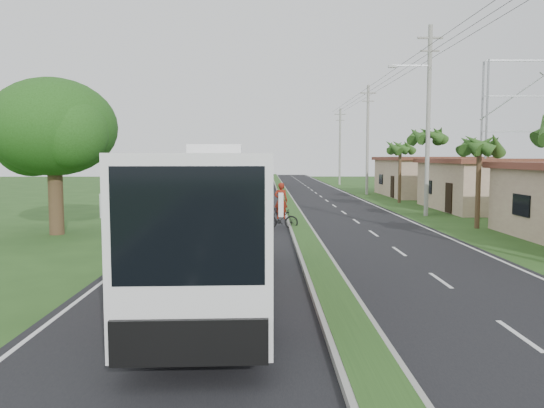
{
  "coord_description": "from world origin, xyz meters",
  "views": [
    {
      "loc": [
        -1.81,
        -15.74,
        3.73
      ],
      "look_at": [
        -1.54,
        6.32,
        1.8
      ],
      "focal_mm": 35.0,
      "sensor_mm": 36.0,
      "label": 1
    }
  ],
  "objects": [
    {
      "name": "shop_far",
      "position": [
        14.0,
        36.0,
        1.93
      ],
      "size": [
        8.6,
        11.6,
        3.82
      ],
      "color": "tan",
      "rests_on": "ground"
    },
    {
      "name": "utility_pole_c",
      "position": [
        8.5,
        38.0,
        5.67
      ],
      "size": [
        1.6,
        0.28,
        11.0
      ],
      "color": "gray",
      "rests_on": "ground"
    },
    {
      "name": "ground",
      "position": [
        0.0,
        0.0,
        0.0
      ],
      "size": [
        180.0,
        180.0,
        0.0
      ],
      "primitive_type": "plane",
      "color": "#26491A",
      "rests_on": "ground"
    },
    {
      "name": "utility_pole_d",
      "position": [
        8.5,
        58.0,
        5.42
      ],
      "size": [
        1.6,
        0.28,
        10.5
      ],
      "color": "gray",
      "rests_on": "ground"
    },
    {
      "name": "coach_bus_main",
      "position": [
        -3.22,
        -1.22,
        2.25
      ],
      "size": [
        3.07,
        12.76,
        4.1
      ],
      "rotation": [
        0.0,
        0.0,
        0.03
      ],
      "color": "white",
      "rests_on": "ground"
    },
    {
      "name": "shade_tree",
      "position": [
        -12.11,
        10.02,
        5.03
      ],
      "size": [
        6.3,
        6.0,
        7.54
      ],
      "color": "#473321",
      "rests_on": "ground"
    },
    {
      "name": "road_asphalt",
      "position": [
        0.0,
        20.0,
        0.01
      ],
      "size": [
        14.0,
        160.0,
        0.02
      ],
      "primitive_type": "cube",
      "color": "black",
      "rests_on": "ground"
    },
    {
      "name": "billboard_lattice",
      "position": [
        22.0,
        30.0,
        6.82
      ],
      "size": [
        10.18,
        1.18,
        12.07
      ],
      "color": "gray",
      "rests_on": "ground"
    },
    {
      "name": "coach_bus_far",
      "position": [
        -2.86,
        50.3,
        1.88
      ],
      "size": [
        2.95,
        11.48,
        3.32
      ],
      "rotation": [
        0.0,
        0.0,
        -0.04
      ],
      "color": "white",
      "rests_on": "ground"
    },
    {
      "name": "lane_edge_left",
      "position": [
        -6.7,
        20.0,
        0.0
      ],
      "size": [
        0.12,
        160.0,
        0.01
      ],
      "primitive_type": "cube",
      "color": "silver",
      "rests_on": "ground"
    },
    {
      "name": "shop_mid",
      "position": [
        14.0,
        22.0,
        1.86
      ],
      "size": [
        7.6,
        10.6,
        3.67
      ],
      "color": "tan",
      "rests_on": "ground"
    },
    {
      "name": "motorcyclist",
      "position": [
        -1.01,
        11.72,
        0.9
      ],
      "size": [
        1.82,
        0.61,
        2.45
      ],
      "rotation": [
        0.0,
        0.0,
        -0.06
      ],
      "color": "black",
      "rests_on": "ground"
    },
    {
      "name": "palm_verge_d",
      "position": [
        9.3,
        28.0,
        4.55
      ],
      "size": [
        2.4,
        2.4,
        5.25
      ],
      "color": "#473321",
      "rests_on": "ground"
    },
    {
      "name": "lane_edge_right",
      "position": [
        6.7,
        20.0,
        0.0
      ],
      "size": [
        0.12,
        160.0,
        0.01
      ],
      "primitive_type": "cube",
      "color": "silver",
      "rests_on": "ground"
    },
    {
      "name": "palm_verge_c",
      "position": [
        8.8,
        19.0,
        5.12
      ],
      "size": [
        2.4,
        2.4,
        5.85
      ],
      "color": "#473321",
      "rests_on": "ground"
    },
    {
      "name": "median_strip",
      "position": [
        0.0,
        20.0,
        0.1
      ],
      "size": [
        1.2,
        160.0,
        0.18
      ],
      "color": "gray",
      "rests_on": "ground"
    },
    {
      "name": "palm_verge_b",
      "position": [
        9.4,
        12.0,
        4.36
      ],
      "size": [
        2.4,
        2.4,
        5.05
      ],
      "color": "#473321",
      "rests_on": "ground"
    },
    {
      "name": "utility_pole_b",
      "position": [
        8.47,
        18.0,
        6.26
      ],
      "size": [
        3.2,
        0.28,
        12.0
      ],
      "color": "gray",
      "rests_on": "ground"
    }
  ]
}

